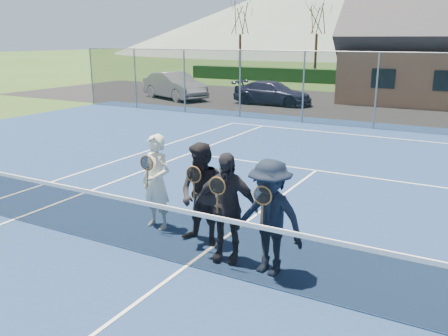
% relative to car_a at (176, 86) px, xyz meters
% --- Properties ---
extents(ground, '(220.00, 220.00, 0.00)m').
position_rel_car_a_xyz_m(ground, '(12.68, 1.93, -0.73)').
color(ground, '#2D4B1B').
rests_on(ground, ground).
extents(court_surface, '(30.00, 30.00, 0.02)m').
position_rel_car_a_xyz_m(court_surface, '(12.68, -18.07, -0.72)').
color(court_surface, navy).
rests_on(court_surface, ground).
extents(tarmac_carpark, '(40.00, 12.00, 0.01)m').
position_rel_car_a_xyz_m(tarmac_carpark, '(8.68, 1.93, -0.73)').
color(tarmac_carpark, black).
rests_on(tarmac_carpark, ground).
extents(hedge_row, '(40.00, 1.20, 1.10)m').
position_rel_car_a_xyz_m(hedge_row, '(12.68, 13.93, -0.18)').
color(hedge_row, black).
rests_on(hedge_row, ground).
extents(hill_west, '(110.00, 110.00, 18.00)m').
position_rel_car_a_xyz_m(hill_west, '(-12.32, 76.93, 8.27)').
color(hill_west, slate).
rests_on(hill_west, ground).
extents(car_a, '(4.64, 3.33, 1.47)m').
position_rel_car_a_xyz_m(car_a, '(0.00, 0.00, 0.00)').
color(car_a, black).
rests_on(car_a, ground).
extents(car_b, '(5.05, 3.39, 1.57)m').
position_rel_car_a_xyz_m(car_b, '(0.18, -0.40, 0.05)').
color(car_b, gray).
rests_on(car_b, ground).
extents(car_c, '(4.38, 1.86, 1.26)m').
position_rel_car_a_xyz_m(car_c, '(6.26, 0.14, -0.10)').
color(car_c, '#1B1C36').
rests_on(car_c, ground).
extents(court_markings, '(11.03, 23.83, 0.01)m').
position_rel_car_a_xyz_m(court_markings, '(12.68, -18.07, -0.71)').
color(court_markings, white).
rests_on(court_markings, court_surface).
extents(tennis_net, '(11.68, 0.08, 1.10)m').
position_rel_car_a_xyz_m(tennis_net, '(12.68, -18.07, -0.19)').
color(tennis_net, slate).
rests_on(tennis_net, ground).
extents(perimeter_fence, '(30.07, 0.07, 3.02)m').
position_rel_car_a_xyz_m(perimeter_fence, '(12.68, -4.57, 0.79)').
color(perimeter_fence, slate).
rests_on(perimeter_fence, ground).
extents(tree_a, '(3.20, 3.20, 7.77)m').
position_rel_car_a_xyz_m(tree_a, '(-3.32, 14.93, 5.06)').
color(tree_a, '#371F14').
rests_on(tree_a, ground).
extents(tree_b, '(3.20, 3.20, 7.77)m').
position_rel_car_a_xyz_m(tree_b, '(3.68, 14.93, 5.06)').
color(tree_b, '#361E13').
rests_on(tree_b, ground).
extents(player_a, '(0.72, 0.55, 1.80)m').
position_rel_car_a_xyz_m(player_a, '(11.31, -17.00, 0.19)').
color(player_a, silver).
rests_on(player_a, court_surface).
extents(player_b, '(0.92, 0.74, 1.80)m').
position_rel_car_a_xyz_m(player_b, '(12.45, -17.21, 0.19)').
color(player_b, black).
rests_on(player_b, court_surface).
extents(player_c, '(1.12, 0.65, 1.80)m').
position_rel_car_a_xyz_m(player_c, '(13.10, -17.57, 0.19)').
color(player_c, '#232227').
rests_on(player_c, court_surface).
extents(player_d, '(1.25, 0.85, 1.80)m').
position_rel_car_a_xyz_m(player_d, '(13.89, -17.65, 0.19)').
color(player_d, black).
rests_on(player_d, court_surface).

